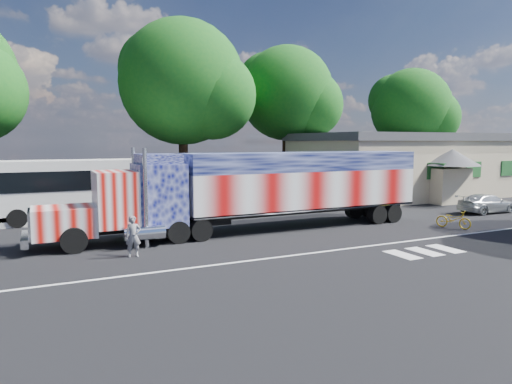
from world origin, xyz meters
name	(u,v)px	position (x,y,z in m)	size (l,w,h in m)	color
ground	(283,238)	(0.00, 0.00, 0.00)	(100.00, 100.00, 0.00)	black
lane_markings	(364,252)	(1.71, -3.77, 0.01)	(30.00, 2.67, 0.01)	silver
semi_truck	(262,188)	(-0.04, 2.23, 2.19)	(19.98, 3.16, 4.26)	black
coach_bus	(102,188)	(-6.91, 9.65, 1.80)	(11.97, 2.79, 3.48)	silver
hall_building	(424,164)	(19.92, 10.86, 2.62)	(22.40, 12.80, 5.20)	beige
parked_car	(487,203)	(15.56, 1.25, 0.60)	(1.68, 4.13, 1.20)	#B2B5B7
woman	(133,236)	(-7.01, -0.43, 0.81)	(0.59, 0.39, 1.63)	slate
bicycle	(453,219)	(9.30, -1.61, 0.47)	(0.62, 1.78, 0.94)	gold
tree_n_mid	(184,83)	(-0.03, 15.45, 8.92)	(9.85, 9.38, 13.67)	black
tree_far_ne	(412,109)	(24.46, 17.17, 7.84)	(8.44, 8.04, 11.92)	black
tree_ne_a	(288,94)	(9.82, 17.00, 8.68)	(8.64, 8.23, 12.86)	black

